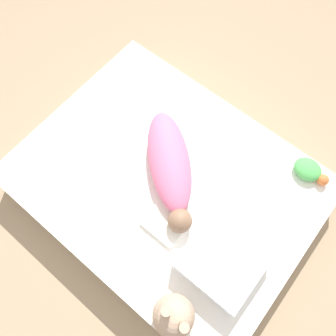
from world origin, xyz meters
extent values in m
plane|color=#9E8466|center=(0.00, 0.00, 0.00)|extent=(12.00, 12.00, 0.00)
cube|color=white|center=(0.00, 0.00, 0.10)|extent=(1.35, 1.04, 0.21)
cube|color=white|center=(0.13, -0.17, 0.22)|extent=(0.17, 0.14, 0.02)
ellipsoid|color=pink|center=(-0.03, 0.06, 0.27)|extent=(0.50, 0.48, 0.13)
sphere|color=#89664C|center=(0.18, -0.13, 0.27)|extent=(0.11, 0.11, 0.11)
cube|color=white|center=(0.42, -0.15, 0.26)|extent=(0.30, 0.29, 0.11)
sphere|color=tan|center=(0.39, -0.43, 0.29)|extent=(0.16, 0.16, 0.16)
sphere|color=tan|center=(0.39, -0.43, 0.41)|extent=(0.13, 0.13, 0.13)
cylinder|color=tan|center=(0.35, -0.43, 0.51)|extent=(0.03, 0.03, 0.10)
cylinder|color=tan|center=(0.43, -0.43, 0.51)|extent=(0.03, 0.03, 0.10)
ellipsoid|color=#51B756|center=(0.48, 0.44, 0.24)|extent=(0.13, 0.11, 0.06)
sphere|color=orange|center=(0.56, 0.44, 0.24)|extent=(0.05, 0.05, 0.05)
camera|label=1|loc=(0.34, -0.41, 1.65)|focal=35.00mm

